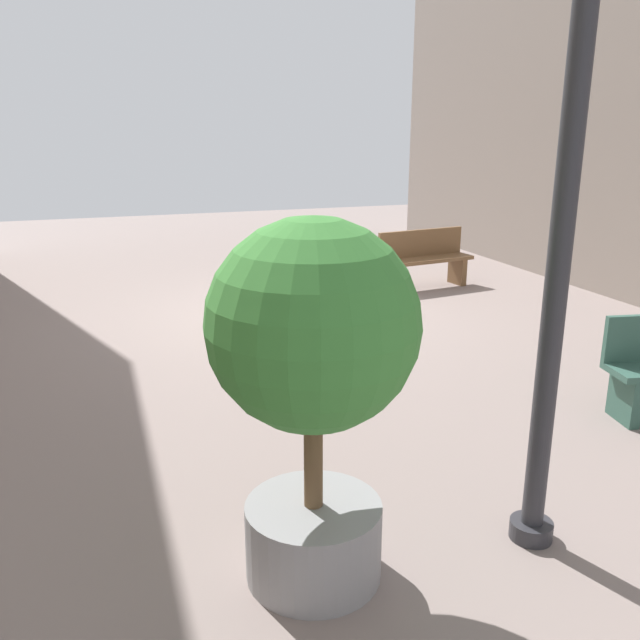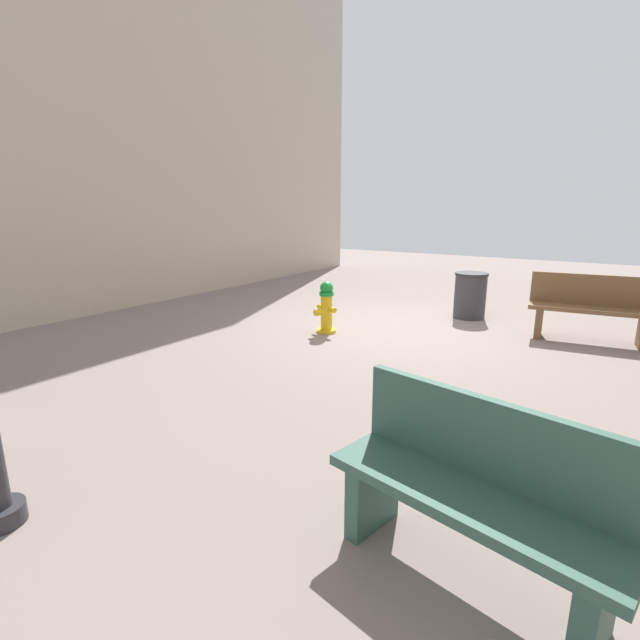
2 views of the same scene
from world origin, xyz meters
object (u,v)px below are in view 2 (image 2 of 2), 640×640
at_px(bench_near, 591,308).
at_px(bench_far, 475,492).
at_px(fire_hydrant, 326,307).
at_px(trash_bin, 470,295).

relative_size(bench_near, bench_far, 1.08).
bearing_deg(fire_hydrant, bench_near, -153.40).
distance_m(bench_far, trash_bin, 6.09).
xyz_separation_m(fire_hydrant, trash_bin, (-1.55, -2.20, 0.00)).
bearing_deg(bench_near, trash_bin, -15.03).
height_order(bench_near, trash_bin, bench_near).
bearing_deg(bench_near, fire_hydrant, 26.60).
relative_size(fire_hydrant, bench_far, 0.51).
height_order(fire_hydrant, bench_near, bench_near).
xyz_separation_m(bench_near, trash_bin, (1.85, -0.50, -0.10)).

